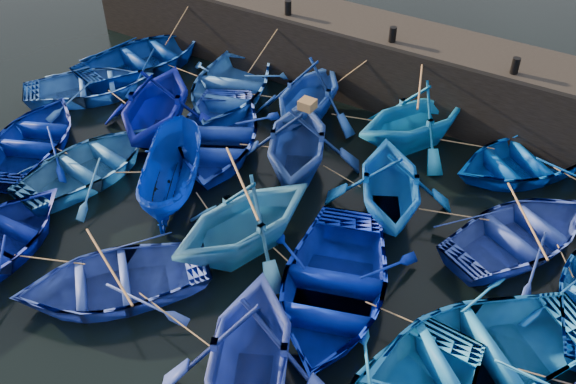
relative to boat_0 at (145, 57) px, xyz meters
The scene contains 28 objects.
ground 11.72m from the boat_0, 39.13° to the right, with size 120.00×120.00×0.00m, color black.
quay_wall 9.63m from the boat_0, 18.90° to the left, with size 26.00×2.50×2.50m, color black.
quay_top 9.81m from the boat_0, 18.90° to the left, with size 26.00×2.50×0.12m, color black.
bollard_1 6.01m from the boat_0, 23.49° to the left, with size 0.24×0.24×0.50m, color black.
bollard_2 9.63m from the boat_0, 13.67° to the left, with size 0.24×0.24×0.50m, color black.
bollard_3 13.47m from the boat_0, ahead, with size 0.24×0.24×0.50m, color black.
boat_0 is the anchor object (origin of this frame).
boat_1 4.06m from the boat_0, ahead, with size 3.95×5.53×1.15m, color blue.
boat_2 7.16m from the boat_0, ahead, with size 3.63×4.21×2.21m, color #163F98.
boat_3 10.79m from the boat_0, ahead, with size 3.68×4.27×2.25m, color blue.
boat_4 14.22m from the boat_0, ahead, with size 3.38×4.72×0.98m, color #003BA5.
boat_6 2.60m from the boat_0, 96.35° to the right, with size 3.27×4.57×0.95m, color blue.
boat_7 4.67m from the boat_0, 42.60° to the right, with size 4.06×4.71×2.48m, color #020D85.
boat_8 6.24m from the boat_0, 27.02° to the right, with size 3.86×5.39×1.12m, color #1534BC.
boat_9 8.69m from the boat_0, 16.21° to the right, with size 3.84×4.45×2.34m, color navy.
boat_10 11.86m from the boat_0, 13.40° to the right, with size 3.62×4.20×2.21m, color blue.
boat_11 15.27m from the boat_0, ahead, with size 3.38×4.72×0.98m, color #223B9A.
boat_13 6.05m from the boat_0, 83.43° to the right, with size 3.42×4.79×0.99m, color #001681.
boat_14 6.82m from the boat_0, 62.29° to the right, with size 3.33×4.65×0.96m, color #2565B0.
boat_15 8.02m from the boat_0, 42.66° to the right, with size 1.55×4.10×1.59m, color #00228F.
boat_16 10.89m from the boat_0, 34.43° to the right, with size 3.76×4.36×2.30m, color #2D76B7.
boat_17 13.47m from the boat_0, 28.98° to the right, with size 3.90×5.45×1.13m, color #001595.
boat_18 16.67m from the boat_0, 22.90° to the right, with size 3.95×5.52×1.15m, color blue.
boat_22 11.57m from the boat_0, 52.08° to the right, with size 3.36×4.70×0.97m, color #2842AB.
boat_23 14.89m from the boat_0, 39.67° to the right, with size 3.81×4.42×2.33m, color #22389B.
wooden_crate 9.16m from the boat_0, 15.68° to the right, with size 0.44×0.42×0.28m, color brown.
mooring_ropes 9.63m from the boat_0, 14.31° to the right, with size 18.38×12.23×2.10m.
loose_oars 11.34m from the boat_0, 21.75° to the right, with size 10.26×11.94×1.38m.
Camera 1 is at (7.36, -8.58, 12.01)m, focal length 40.00 mm.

